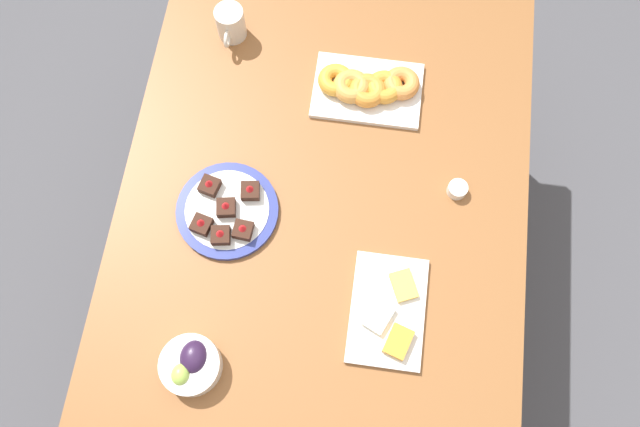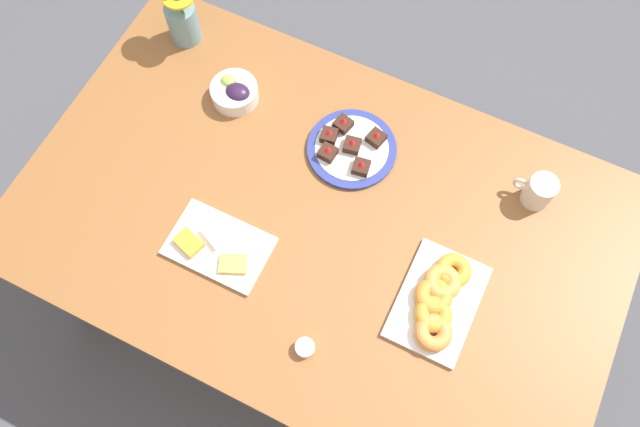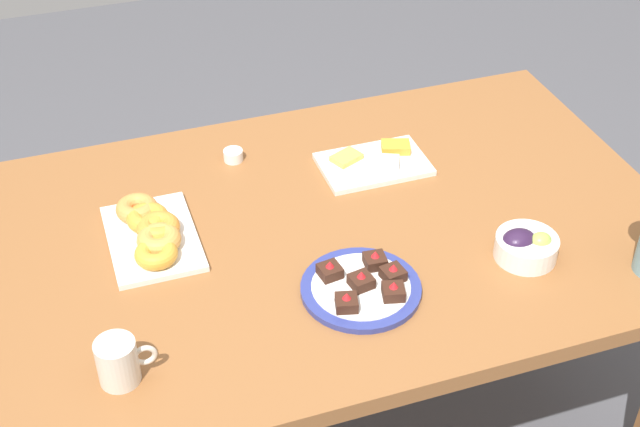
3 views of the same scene
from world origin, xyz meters
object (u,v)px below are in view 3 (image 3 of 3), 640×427
at_px(dining_table, 320,257).
at_px(croissant_platter, 152,232).
at_px(coffee_mug, 118,361).
at_px(jam_cup_honey, 233,155).
at_px(dessert_plate, 362,287).
at_px(cheese_platter, 375,162).
at_px(grape_bowl, 526,246).

bearing_deg(dining_table, croissant_platter, 168.33).
distance_m(coffee_mug, jam_cup_honey, 0.73).
relative_size(croissant_platter, jam_cup_honey, 5.83).
bearing_deg(dining_table, dessert_plate, -86.48).
xyz_separation_m(cheese_platter, jam_cup_honey, (-0.32, 0.14, 0.00)).
bearing_deg(jam_cup_honey, dining_table, -70.15).
relative_size(dining_table, dessert_plate, 6.43).
bearing_deg(coffee_mug, dessert_plate, 8.99).
bearing_deg(croissant_platter, coffee_mug, -108.51).
xyz_separation_m(dining_table, coffee_mug, (-0.49, -0.30, 0.13)).
height_order(dining_table, dessert_plate, dessert_plate).
relative_size(dining_table, croissant_platter, 5.71).
bearing_deg(croissant_platter, grape_bowl, -22.56).
xyz_separation_m(dining_table, croissant_platter, (-0.36, 0.07, 0.11)).
relative_size(grape_bowl, jam_cup_honey, 2.80).
bearing_deg(jam_cup_honey, cheese_platter, -22.84).
relative_size(coffee_mug, jam_cup_honey, 2.31).
xyz_separation_m(coffee_mug, cheese_platter, (0.69, 0.49, -0.04)).
relative_size(cheese_platter, jam_cup_honey, 5.42).
relative_size(cheese_platter, croissant_platter, 0.93).
distance_m(grape_bowl, dessert_plate, 0.37).
bearing_deg(croissant_platter, dining_table, -11.67).
distance_m(jam_cup_honey, dessert_plate, 0.56).
distance_m(grape_bowl, jam_cup_honey, 0.75).
relative_size(croissant_platter, dessert_plate, 1.13).
distance_m(dining_table, jam_cup_honey, 0.36).
relative_size(coffee_mug, croissant_platter, 0.40).
distance_m(coffee_mug, croissant_platter, 0.40).
bearing_deg(grape_bowl, coffee_mug, -175.41).
relative_size(coffee_mug, grape_bowl, 0.83).
distance_m(dining_table, coffee_mug, 0.59).
bearing_deg(croissant_platter, jam_cup_honey, 45.29).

